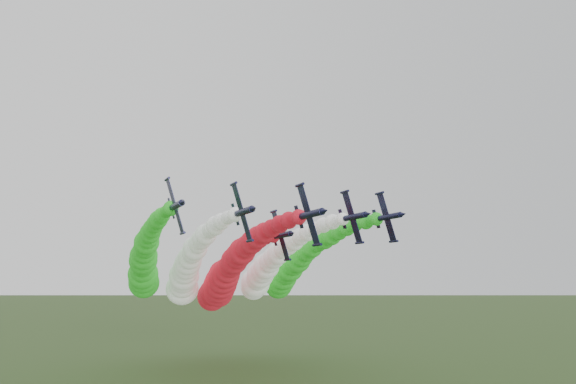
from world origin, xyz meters
The scene contains 6 objects.
jet_lead centered at (-4.12, 47.20, 25.61)m, with size 14.19×82.97×22.62m.
jet_inner_left centered at (-11.98, 57.63, 26.18)m, with size 14.79×83.58×23.22m.
jet_inner_right centered at (10.44, 58.48, 26.83)m, with size 14.08×82.86×22.50m.
jet_outer_left centered at (-21.28, 66.52, 27.96)m, with size 14.65×83.44×23.08m.
jet_outer_right centered at (19.95, 61.63, 27.30)m, with size 14.54×83.32×22.97m.
jet_trail centered at (1.05, 71.38, 23.56)m, with size 14.82×83.61×23.25m.
Camera 1 is at (-49.05, -86.53, 23.62)m, focal length 35.00 mm.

